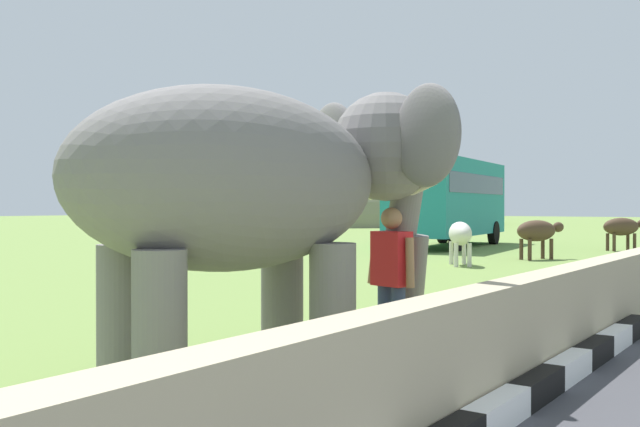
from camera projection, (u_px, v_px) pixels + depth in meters
name	position (u px, v px, depth m)	size (l,w,h in m)	color
barrier_parapet	(411.00, 378.00, 4.84)	(28.00, 0.36, 1.00)	tan
elephant	(263.00, 184.00, 6.73)	(4.07, 3.06, 2.88)	slate
person_handler	(391.00, 276.00, 7.59)	(0.32, 0.66, 1.66)	navy
bus_teal	(449.00, 196.00, 29.12)	(8.77, 3.60, 3.50)	teal
cow_near	(538.00, 232.00, 22.12)	(1.87, 1.23, 1.23)	#473323
cow_mid	(460.00, 234.00, 19.92)	(1.81, 1.39, 1.23)	beige
cow_far	(622.00, 227.00, 26.40)	(1.75, 1.50, 1.23)	#473323
hill_east	(353.00, 223.00, 68.14)	(33.14, 26.51, 15.55)	#74765B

